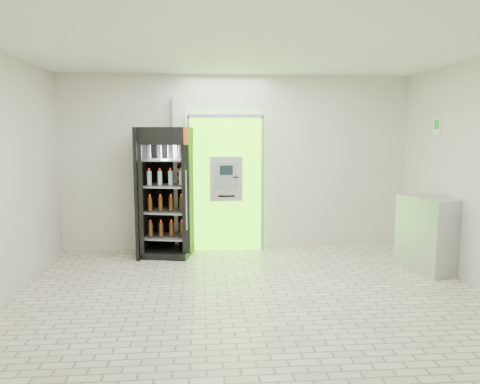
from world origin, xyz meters
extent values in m
plane|color=beige|center=(0.00, 0.00, 0.00)|extent=(6.00, 6.00, 0.00)
plane|color=beige|center=(0.00, 2.50, 1.50)|extent=(6.00, 0.00, 6.00)
plane|color=beige|center=(0.00, -2.50, 1.50)|extent=(6.00, 0.00, 6.00)
plane|color=white|center=(0.00, 0.00, 3.00)|extent=(6.00, 6.00, 0.00)
cube|color=#58F107|center=(-0.20, 2.43, 1.15)|extent=(1.20, 0.12, 2.30)
cube|color=gray|center=(-0.20, 2.36, 2.30)|extent=(1.28, 0.04, 0.06)
cube|color=gray|center=(-0.83, 2.36, 1.15)|extent=(0.04, 0.04, 2.30)
cube|color=gray|center=(0.43, 2.36, 1.15)|extent=(0.04, 0.04, 2.30)
cube|color=black|center=(-0.10, 2.38, 0.50)|extent=(0.62, 0.01, 0.67)
cube|color=black|center=(-0.54, 2.38, 1.98)|extent=(0.22, 0.01, 0.18)
cube|color=#ADB0B5|center=(-0.20, 2.32, 1.25)|extent=(0.55, 0.12, 0.75)
cube|color=black|center=(-0.20, 2.25, 1.40)|extent=(0.22, 0.01, 0.16)
cube|color=gray|center=(-0.20, 2.25, 1.12)|extent=(0.16, 0.01, 0.12)
cube|color=black|center=(-0.04, 2.25, 1.28)|extent=(0.09, 0.01, 0.02)
cube|color=black|center=(-0.20, 2.25, 0.96)|extent=(0.28, 0.01, 0.03)
cube|color=silver|center=(-0.98, 2.45, 1.30)|extent=(0.22, 0.10, 2.60)
cube|color=#193FB2|center=(-0.98, 2.40, 1.65)|extent=(0.09, 0.01, 0.06)
cube|color=red|center=(-0.98, 2.40, 1.52)|extent=(0.09, 0.01, 0.06)
cube|color=yellow|center=(-0.98, 2.40, 1.39)|extent=(0.09, 0.01, 0.06)
cube|color=orange|center=(-0.98, 2.40, 1.26)|extent=(0.09, 0.01, 0.06)
cube|color=red|center=(-0.98, 2.40, 1.13)|extent=(0.09, 0.01, 0.06)
cube|color=black|center=(-1.20, 2.13, 1.06)|extent=(0.92, 0.86, 2.12)
cube|color=black|center=(-1.20, 2.46, 1.06)|extent=(0.79, 0.21, 2.12)
cube|color=red|center=(-1.20, 1.77, 1.98)|extent=(0.76, 0.16, 0.25)
cube|color=white|center=(-1.20, 1.77, 1.98)|extent=(0.44, 0.09, 0.07)
cube|color=black|center=(-1.20, 2.13, 0.05)|extent=(0.92, 0.86, 0.11)
cylinder|color=gray|center=(-0.86, 1.75, 0.97)|extent=(0.03, 0.03, 0.95)
cube|color=gray|center=(-1.20, 2.13, 0.32)|extent=(0.78, 0.74, 0.02)
cube|color=gray|center=(-1.20, 2.13, 0.74)|extent=(0.78, 0.74, 0.02)
cube|color=gray|center=(-1.20, 2.13, 1.16)|extent=(0.78, 0.74, 0.02)
cube|color=gray|center=(-1.20, 2.13, 1.59)|extent=(0.78, 0.74, 0.02)
cube|color=#ADB0B5|center=(2.71, 0.93, 0.55)|extent=(0.78, 0.96, 1.10)
cube|color=gray|center=(2.44, 0.93, 0.61)|extent=(0.26, 0.77, 0.01)
cube|color=white|center=(2.99, 1.40, 2.12)|extent=(0.02, 0.22, 0.26)
cube|color=#0C891D|center=(2.98, 1.40, 2.15)|extent=(0.00, 0.14, 0.14)
camera|label=1|loc=(-0.61, -5.54, 2.07)|focal=35.00mm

